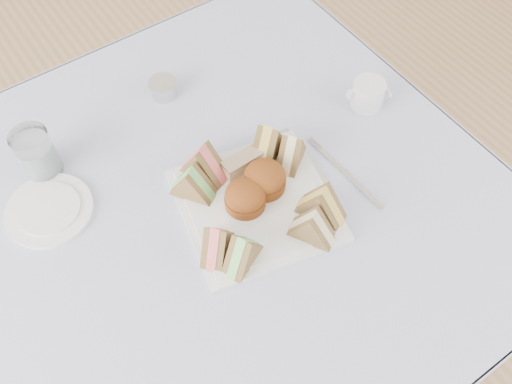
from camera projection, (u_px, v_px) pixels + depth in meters
floor at (233, 337)px, 1.70m from camera, size 4.00×4.00×0.00m
table at (228, 285)px, 1.39m from camera, size 0.90×0.90×0.74m
tablecloth at (220, 203)px, 1.08m from camera, size 1.02×1.02×0.01m
serving_plate at (256, 205)px, 1.06m from camera, size 0.33×0.33×0.01m
sandwich_fl_a at (216, 240)px, 0.97m from camera, size 0.09×0.08×0.07m
sandwich_fl_b at (242, 250)px, 0.96m from camera, size 0.09×0.07×0.07m
sandwich_fr_a at (322, 202)px, 1.01m from camera, size 0.08×0.10×0.08m
sandwich_fr_b at (312, 225)px, 0.99m from camera, size 0.08×0.09×0.07m
sandwich_bl_a at (192, 181)px, 1.04m from camera, size 0.08×0.09×0.08m
sandwich_bl_b at (203, 161)px, 1.06m from camera, size 0.08×0.10×0.08m
sandwich_br_a at (292, 149)px, 1.08m from camera, size 0.09×0.08×0.07m
sandwich_br_b at (268, 141)px, 1.09m from camera, size 0.10×0.08×0.08m
scone_left at (245, 197)px, 1.04m from camera, size 0.10×0.10×0.05m
scone_right at (265, 178)px, 1.06m from camera, size 0.08×0.08×0.05m
pastry_slice at (242, 164)px, 1.09m from camera, size 0.08×0.03×0.04m
side_plate at (49, 210)px, 1.06m from camera, size 0.20×0.20×0.01m
water_glass at (36, 153)px, 1.07m from camera, size 0.09×0.09×0.11m
tea_strainer at (163, 89)px, 1.21m from camera, size 0.06×0.06×0.03m
knife at (306, 158)px, 1.13m from camera, size 0.03×0.17×0.00m
fork at (350, 178)px, 1.10m from camera, size 0.02×0.18×0.00m
creamer_jug at (368, 94)px, 1.19m from camera, size 0.09×0.09×0.06m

